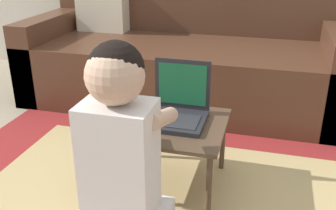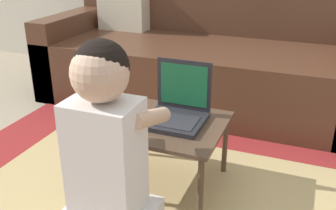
% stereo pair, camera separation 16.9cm
% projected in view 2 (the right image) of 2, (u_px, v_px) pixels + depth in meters
% --- Properties ---
extents(ground_plane, '(16.00, 16.00, 0.00)m').
position_uv_depth(ground_plane, '(163.00, 186.00, 1.78)').
color(ground_plane, gray).
extents(couch, '(2.05, 0.89, 0.91)m').
position_uv_depth(couch, '(201.00, 55.00, 2.67)').
color(couch, '#4C2D1E').
rests_on(couch, ground_plane).
extents(laptop_desk, '(0.51, 0.44, 0.31)m').
position_uv_depth(laptop_desk, '(163.00, 129.00, 1.69)').
color(laptop_desk, '#4C3828').
rests_on(laptop_desk, ground_plane).
extents(laptop, '(0.25, 0.24, 0.25)m').
position_uv_depth(laptop, '(177.00, 112.00, 1.67)').
color(laptop, '#232328').
rests_on(laptop, laptop_desk).
extents(computer_mouse, '(0.08, 0.10, 0.04)m').
position_uv_depth(computer_mouse, '(128.00, 117.00, 1.67)').
color(computer_mouse, black).
rests_on(computer_mouse, laptop_desk).
extents(person_seated, '(0.31, 0.38, 0.77)m').
position_uv_depth(person_seated, '(107.00, 159.00, 1.30)').
color(person_seated, silver).
rests_on(person_seated, ground_plane).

